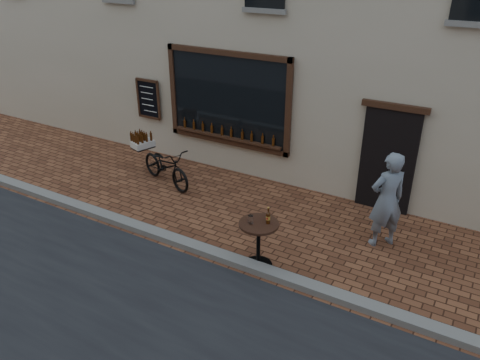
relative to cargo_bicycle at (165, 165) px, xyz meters
The scene contains 5 objects.
ground 3.57m from the cargo_bicycle, 36.88° to the right, with size 90.00×90.00×0.00m, color #532C1B.
kerb 3.44m from the cargo_bicycle, 34.20° to the right, with size 90.00×0.25×0.12m, color slate.
cargo_bicycle is the anchor object (origin of this frame).
bistro_table 3.84m from the cargo_bicycle, 27.48° to the right, with size 0.68×0.68×1.17m.
pedestrian 5.10m from the cargo_bicycle, ahead, with size 0.68×0.44×1.86m, color slate.
Camera 1 is at (3.64, -5.61, 4.98)m, focal length 35.00 mm.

